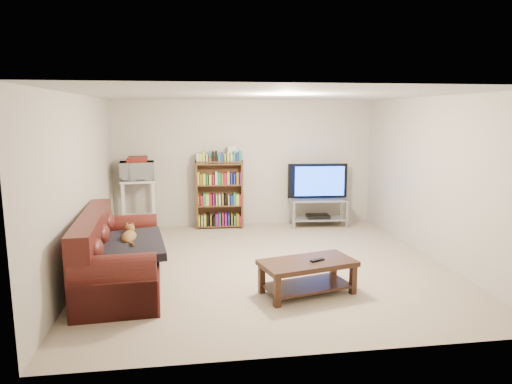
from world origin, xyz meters
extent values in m
plane|color=tan|center=(0.00, 0.00, 0.00)|extent=(5.00, 5.00, 0.00)
plane|color=white|center=(0.00, 0.00, 2.40)|extent=(5.00, 5.00, 0.00)
plane|color=beige|center=(0.00, 2.50, 1.20)|extent=(5.00, 0.00, 5.00)
plane|color=beige|center=(0.00, -2.50, 1.20)|extent=(5.00, 0.00, 5.00)
plane|color=beige|center=(-2.50, 0.00, 1.20)|extent=(0.00, 5.00, 5.00)
plane|color=beige|center=(2.50, 0.00, 1.20)|extent=(0.00, 5.00, 5.00)
cube|color=#461512|center=(-1.95, -0.49, 0.21)|extent=(1.07, 2.22, 0.41)
cube|color=#461512|center=(-2.28, -0.51, 0.47)|extent=(0.40, 2.18, 0.91)
cube|color=#461512|center=(-1.88, -1.45, 0.27)|extent=(0.90, 0.30, 0.53)
cube|color=#461512|center=(-2.01, 0.47, 0.27)|extent=(0.90, 0.30, 0.53)
cube|color=black|center=(-1.84, -0.63, 0.54)|extent=(0.99, 1.20, 0.19)
cube|color=#321C11|center=(0.31, -1.10, 0.38)|extent=(1.23, 0.82, 0.06)
cube|color=#321C11|center=(0.31, -1.10, 0.10)|extent=(1.11, 0.74, 0.03)
cube|color=#321C11|center=(-0.13, -1.44, 0.18)|extent=(0.08, 0.08, 0.35)
cube|color=#321C11|center=(0.85, -1.20, 0.18)|extent=(0.08, 0.08, 0.35)
cube|color=#321C11|center=(-0.23, -1.01, 0.18)|extent=(0.08, 0.08, 0.35)
cube|color=#321C11|center=(0.74, -0.76, 0.18)|extent=(0.08, 0.08, 0.35)
cube|color=black|center=(0.42, -1.13, 0.42)|extent=(0.19, 0.12, 0.02)
cube|color=#999EA3|center=(1.36, 2.13, 0.52)|extent=(1.10, 0.55, 0.03)
cube|color=#999EA3|center=(1.36, 2.13, 0.15)|extent=(1.05, 0.53, 0.02)
cube|color=gray|center=(0.84, 1.95, 0.27)|extent=(0.05, 0.05, 0.54)
cube|color=gray|center=(1.85, 1.89, 0.27)|extent=(0.05, 0.05, 0.54)
cube|color=gray|center=(0.87, 2.37, 0.27)|extent=(0.05, 0.05, 0.54)
cube|color=gray|center=(1.88, 2.31, 0.27)|extent=(0.05, 0.05, 0.54)
imported|color=black|center=(1.36, 2.13, 0.87)|extent=(1.16, 0.23, 0.66)
cube|color=black|center=(1.36, 2.13, 0.19)|extent=(0.45, 0.33, 0.06)
cube|color=#52321C|center=(-0.95, 2.31, 0.64)|extent=(0.05, 0.28, 1.28)
cube|color=#52321C|center=(-0.10, 2.27, 0.64)|extent=(0.05, 0.28, 1.28)
cube|color=#52321C|center=(-0.52, 2.29, 1.27)|extent=(0.90, 0.32, 0.03)
cube|color=maroon|center=(-0.72, 2.30, 1.32)|extent=(0.27, 0.21, 0.07)
cube|color=silver|center=(-2.00, 2.14, 0.95)|extent=(0.65, 0.50, 0.04)
cube|color=silver|center=(-2.00, 2.14, 0.30)|extent=(0.58, 0.45, 0.03)
cube|color=silver|center=(-2.25, 1.94, 0.46)|extent=(0.05, 0.05, 0.93)
cube|color=silver|center=(-1.72, 1.99, 0.46)|extent=(0.05, 0.05, 0.93)
cube|color=silver|center=(-2.28, 2.30, 0.46)|extent=(0.05, 0.05, 0.93)
cube|color=silver|center=(-1.76, 2.35, 0.46)|extent=(0.05, 0.05, 0.93)
imported|color=silver|center=(-2.00, 2.14, 1.13)|extent=(0.63, 0.46, 0.33)
cube|color=maroon|center=(-2.00, 2.14, 1.33)|extent=(0.38, 0.34, 0.05)
camera|label=1|loc=(-1.06, -6.20, 2.16)|focal=32.00mm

